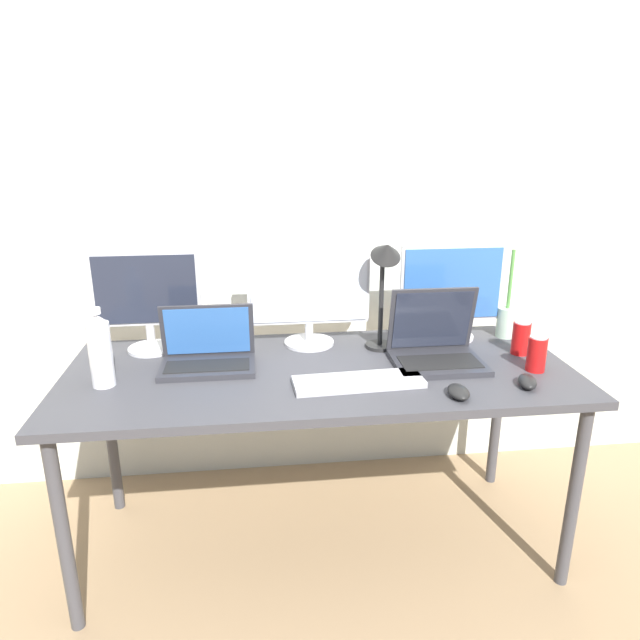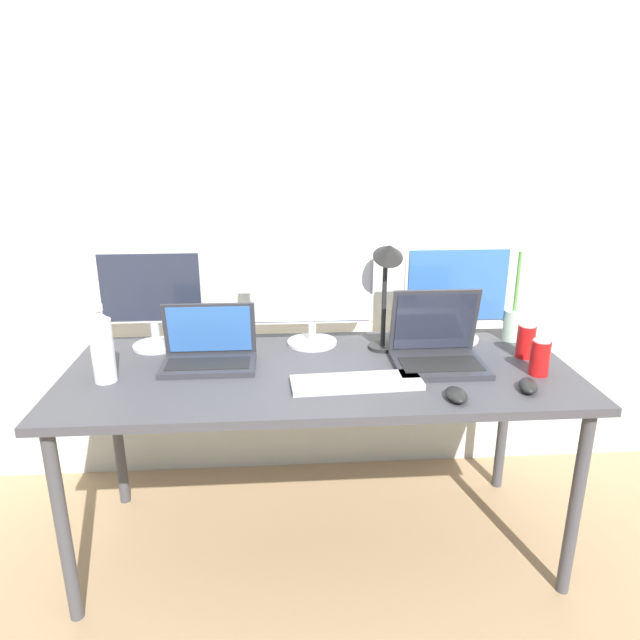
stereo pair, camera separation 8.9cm
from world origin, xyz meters
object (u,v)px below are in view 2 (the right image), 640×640
Objects in this scene: monitor_left at (152,295)px; mouse_by_keyboard at (528,386)px; monitor_right at (456,293)px; soda_can_by_laptop at (540,358)px; keyboard_main at (356,383)px; bamboo_vase at (513,323)px; desk_lamp at (387,274)px; monitor_center at (312,292)px; laptop_secondary at (437,348)px; soda_can_near_keyboard at (526,341)px; mouse_by_laptop at (456,395)px; laptop_silver at (209,351)px; water_bottle at (102,347)px; work_desk at (320,383)px.

monitor_left is 1.38m from mouse_by_keyboard.
soda_can_by_laptop is (0.19, -0.36, -0.13)m from monitor_right.
keyboard_main is 1.20× the size of bamboo_vase.
soda_can_by_laptop is 0.60m from desk_lamp.
monitor_center is 1.09× the size of keyboard_main.
monitor_left is 0.91× the size of keyboard_main.
desk_lamp is at bearing 153.90° from soda_can_by_laptop.
monitor_left is 1.08m from laptop_secondary.
desk_lamp is at bearing 170.95° from soda_can_near_keyboard.
desk_lamp reaches higher than mouse_by_laptop.
mouse_by_keyboard is (0.10, -0.49, -0.18)m from monitor_right.
soda_can_near_keyboard is (0.36, 0.33, 0.05)m from mouse_by_laptop.
laptop_silver is at bearing -168.55° from monitor_right.
mouse_by_laptop is (0.42, -0.53, -0.20)m from monitor_center.
laptop_secondary is 0.30m from mouse_by_laptop.
monitor_center is at bearing 155.07° from soda_can_by_laptop.
soda_can_near_keyboard is (0.78, -0.19, -0.15)m from monitor_center.
monitor_center is 0.82m from soda_can_near_keyboard.
mouse_by_laptop is at bearing -153.22° from soda_can_by_laptop.
monitor_right is 1.32m from water_bottle.
desk_lamp reaches higher than monitor_right.
soda_can_by_laptop is (1.14, -0.17, 0.01)m from laptop_silver.
mouse_by_keyboard is 0.62m from desk_lamp.
water_bottle is 1.48m from soda_can_by_laptop.
monitor_left is 0.34m from laptop_silver.
desk_lamp is at bearing 112.27° from mouse_by_laptop.
mouse_by_keyboard is (0.67, -0.48, -0.19)m from monitor_center.
monitor_center is 0.78m from water_bottle.
monitor_left is at bearing 147.80° from keyboard_main.
monitor_center is at bearing -179.00° from monitor_right.
mouse_by_keyboard is 0.31m from soda_can_near_keyboard.
keyboard_main reaches higher than work_desk.
monitor_right is 0.43m from soda_can_by_laptop.
laptop_secondary is at bearing 150.90° from mouse_by_keyboard.
mouse_by_keyboard is 0.40× the size of water_bottle.
soda_can_by_laptop is at bearing -24.93° from monitor_center.
laptop_silver is at bearing 171.45° from soda_can_by_laptop.
laptop_secondary is at bearing -28.16° from monitor_center.
monitor_right is 3.90× the size of mouse_by_keyboard.
bamboo_vase is (0.24, -0.02, -0.12)m from monitor_right.
mouse_by_keyboard is 0.26m from mouse_by_laptop.
monitor_right is (1.18, 0.00, -0.01)m from monitor_left.
soda_can_near_keyboard is 0.57m from desk_lamp.
soda_can_near_keyboard is at bearing -9.05° from desk_lamp.
soda_can_near_keyboard is (1.16, -0.01, 0.01)m from laptop_silver.
mouse_by_keyboard is at bearing -20.77° from monitor_left.
monitor_right is at bearing 135.91° from soda_can_near_keyboard.
work_desk is 0.75m from water_bottle.
monitor_right is at bearing 11.45° from laptop_silver.
mouse_by_laptop is at bearing -26.31° from keyboard_main.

